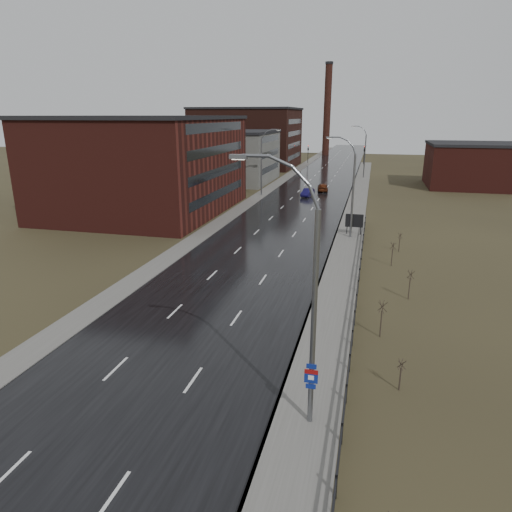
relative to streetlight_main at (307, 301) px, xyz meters
The scene contains 25 objects.
ground 10.61m from the streetlight_main, 166.75° to the right, with size 320.00×320.00×0.00m, color #2D2819.
road 58.93m from the streetlight_main, 98.31° to the left, with size 14.00×300.00×0.06m, color black.
sidewalk_right 33.54m from the streetlight_main, 89.78° to the left, with size 3.20×180.00×0.18m, color #595651.
curb_right 33.57m from the streetlight_main, 92.42° to the left, with size 0.16×180.00×0.18m, color slate.
sidewalk_left 60.65m from the streetlight_main, 106.04° to the left, with size 2.40×260.00×0.12m, color #595651.
warehouse_near 52.13m from the streetlight_main, 124.42° to the left, with size 22.44×28.56×13.50m.
warehouse_mid 80.48m from the streetlight_main, 109.20° to the left, with size 16.32×20.40×10.50m.
warehouse_far 110.59m from the streetlight_main, 106.53° to the left, with size 26.52×24.48×15.50m.
building_right 82.95m from the streetlight_main, 74.74° to the left, with size 18.36×16.32×8.50m.
smokestack 149.01m from the streetlight_main, 95.58° to the left, with size 2.70×2.70×30.70m.
streetlight_main is the anchor object (origin of this frame).
streetlight_right_mid 34.01m from the streetlight_main, 89.95° to the left, with size 3.36×0.28×11.35m.
streetlight_left 62.15m from the streetlight_main, 105.08° to the left, with size 3.36×0.28×11.35m.
streetlight_right_far 88.01m from the streetlight_main, 89.98° to the left, with size 3.36×0.28×11.35m.
guardrail 17.27m from the streetlight_main, 83.61° to the left, with size 0.10×53.05×1.10m.
shrub_b 7.78m from the streetlight_main, 40.80° to the left, with size 0.42×0.44×1.75m.
shrub_c 11.36m from the streetlight_main, 70.15° to the left, with size 0.58×0.61×2.44m.
shrub_d 18.25m from the streetlight_main, 71.25° to the left, with size 0.55×0.58×2.34m.
shrub_e 25.64m from the streetlight_main, 79.43° to the left, with size 0.55×0.58×2.31m.
shrub_f 30.74m from the streetlight_main, 79.54° to the left, with size 0.48×0.50×1.99m.
billboard 35.59m from the streetlight_main, 88.98° to the left, with size 2.05×0.17×2.59m.
traffic_light_left 119.16m from the streetlight_main, 97.95° to the left, with size 0.58×2.73×5.30m.
traffic_light_right 118.01m from the streetlight_main, 90.23° to the left, with size 0.58×2.73×5.30m.
car_near 61.54m from the streetlight_main, 97.87° to the left, with size 1.43×4.11×1.35m, color #120E47.
car_far 67.44m from the streetlight_main, 95.51° to the left, with size 1.83×4.56×1.55m, color #501F0D.
Camera 1 is at (10.78, -15.76, 13.54)m, focal length 32.00 mm.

